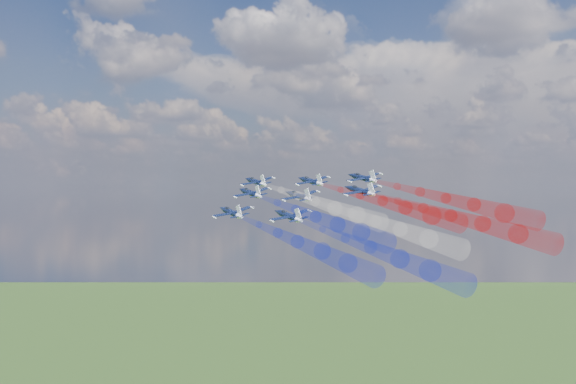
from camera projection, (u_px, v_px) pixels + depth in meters
The scene contains 16 objects.
jet_lead at pixel (256, 182), 196.31m from camera, with size 10.78×13.48×3.59m, color black, non-canonical shape.
trail_lead at pixel (316, 201), 168.53m from camera, with size 4.49×53.16×4.49m, color white, non-canonical shape.
jet_inner_left at pixel (251, 193), 180.89m from camera, with size 10.78×13.48×3.59m, color black, non-canonical shape.
trail_inner_left at pixel (315, 217), 153.10m from camera, with size 4.49×53.16×4.49m, color #1829CC, non-canonical shape.
jet_inner_right at pixel (311, 181), 190.55m from camera, with size 10.78×13.48×3.59m, color black, non-canonical shape.
trail_inner_right at pixel (382, 201), 162.77m from camera, with size 4.49×53.16×4.49m, color red, non-canonical shape.
jet_outer_left at pixel (232, 213), 167.74m from camera, with size 10.78×13.48×3.59m, color black, non-canonical shape.
trail_outer_left at pixel (298, 242), 139.96m from camera, with size 4.49×53.16×4.49m, color #1829CC, non-canonical shape.
jet_center_third at pixel (299, 196), 175.13m from camera, with size 10.78×13.48×3.59m, color black, non-canonical shape.
trail_center_third at pixel (375, 221), 147.35m from camera, with size 4.49×53.16×4.49m, color white, non-canonical shape.
jet_outer_right at pixel (363, 178), 184.66m from camera, with size 10.78×13.48×3.59m, color black, non-canonical shape.
trail_outer_right at pixel (446, 198), 156.88m from camera, with size 4.49×53.16×4.49m, color red, non-canonical shape.
jet_rear_left at pixel (289, 216), 161.34m from camera, with size 10.78×13.48×3.59m, color black, non-canonical shape.
trail_rear_left at pixel (371, 248), 133.56m from camera, with size 4.49×53.16×4.49m, color #1829CC, non-canonical shape.
jet_rear_right at pixel (361, 191), 170.45m from camera, with size 10.78×13.48×3.59m, color black, non-canonical shape.
trail_rear_right at pixel (451, 216), 142.67m from camera, with size 4.49×53.16×4.49m, color red, non-canonical shape.
Camera 1 is at (105.24, -170.33, 139.84)m, focal length 42.36 mm.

